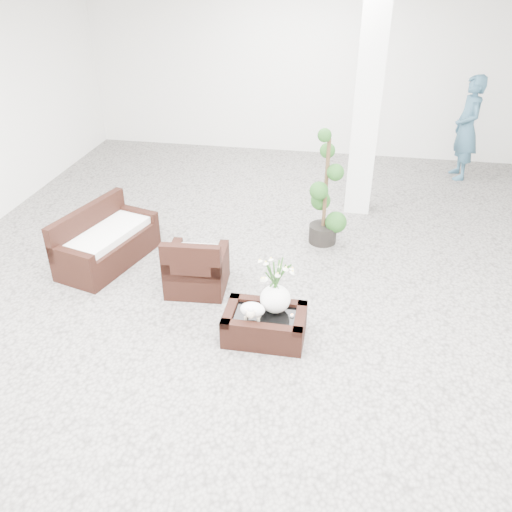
% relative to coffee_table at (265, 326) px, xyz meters
% --- Properties ---
extents(ground, '(11.00, 11.00, 0.00)m').
position_rel_coffee_table_xyz_m(ground, '(-0.23, 0.83, -0.16)').
color(ground, gray).
rests_on(ground, ground).
extents(column, '(0.40, 0.40, 3.50)m').
position_rel_coffee_table_xyz_m(column, '(0.97, 3.63, 1.59)').
color(column, white).
rests_on(column, ground).
extents(coffee_table, '(0.90, 0.60, 0.31)m').
position_rel_coffee_table_xyz_m(coffee_table, '(0.00, 0.00, 0.00)').
color(coffee_table, black).
rests_on(coffee_table, ground).
extents(sheep_figurine, '(0.28, 0.23, 0.21)m').
position_rel_coffee_table_xyz_m(sheep_figurine, '(-0.12, -0.10, 0.26)').
color(sheep_figurine, white).
rests_on(sheep_figurine, coffee_table).
extents(planter_narcissus, '(0.44, 0.44, 0.80)m').
position_rel_coffee_table_xyz_m(planter_narcissus, '(0.10, 0.10, 0.56)').
color(planter_narcissus, white).
rests_on(planter_narcissus, coffee_table).
extents(tealight, '(0.04, 0.04, 0.03)m').
position_rel_coffee_table_xyz_m(tealight, '(0.30, 0.02, 0.17)').
color(tealight, white).
rests_on(tealight, coffee_table).
extents(armchair, '(0.79, 0.76, 0.79)m').
position_rel_coffee_table_xyz_m(armchair, '(-1.02, 0.85, 0.24)').
color(armchair, black).
rests_on(armchair, ground).
extents(loveseat, '(1.08, 1.61, 0.79)m').
position_rel_coffee_table_xyz_m(loveseat, '(-2.41, 1.24, 0.24)').
color(loveseat, black).
rests_on(loveseat, ground).
extents(topiary, '(0.46, 0.46, 1.71)m').
position_rel_coffee_table_xyz_m(topiary, '(0.48, 2.36, 0.70)').
color(topiary, '#1B4415').
rests_on(topiary, ground).
extents(shopper, '(0.56, 0.75, 1.90)m').
position_rel_coffee_table_xyz_m(shopper, '(2.85, 5.41, 0.79)').
color(shopper, '#31576F').
rests_on(shopper, ground).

